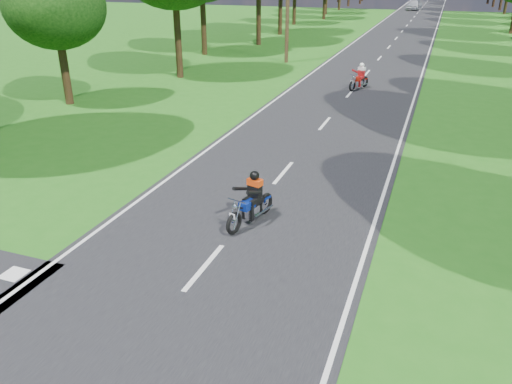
% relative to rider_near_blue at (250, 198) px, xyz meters
% --- Properties ---
extents(ground, '(160.00, 160.00, 0.00)m').
position_rel_rider_near_blue_xyz_m(ground, '(-0.23, -4.34, -0.73)').
color(ground, '#206016').
rests_on(ground, ground).
extents(main_road, '(7.00, 140.00, 0.02)m').
position_rel_rider_near_blue_xyz_m(main_road, '(-0.23, 45.66, -0.72)').
color(main_road, black).
rests_on(main_road, ground).
extents(road_markings, '(7.40, 140.00, 0.01)m').
position_rel_rider_near_blue_xyz_m(road_markings, '(-0.36, 43.78, -0.70)').
color(road_markings, silver).
rests_on(road_markings, main_road).
extents(telegraph_pole, '(1.20, 0.26, 8.00)m').
position_rel_rider_near_blue_xyz_m(telegraph_pole, '(-6.23, 23.66, 3.34)').
color(telegraph_pole, '#382616').
rests_on(telegraph_pole, ground).
extents(rider_near_blue, '(0.98, 1.79, 1.42)m').
position_rel_rider_near_blue_xyz_m(rider_near_blue, '(0.00, 0.00, 0.00)').
color(rider_near_blue, navy).
rests_on(rider_near_blue, main_road).
extents(rider_far_red, '(1.11, 1.78, 1.41)m').
position_rel_rider_near_blue_xyz_m(rider_far_red, '(0.02, 16.84, -0.01)').
color(rider_far_red, '#AC1A0D').
rests_on(rider_far_red, main_road).
extents(distant_car, '(2.40, 4.66, 1.52)m').
position_rel_rider_near_blue_xyz_m(distant_car, '(-1.15, 75.51, 0.05)').
color(distant_car, silver).
rests_on(distant_car, main_road).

